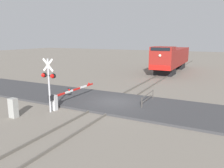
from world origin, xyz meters
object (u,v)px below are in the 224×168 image
at_px(crossing_signal, 49,79).
at_px(guard_railing, 148,97).
at_px(locomotive, 171,58).
at_px(crossing_gate, 61,98).
at_px(utility_cabinet, 13,108).

bearing_deg(crossing_signal, guard_railing, 41.06).
bearing_deg(crossing_signal, locomotive, 82.47).
relative_size(locomotive, crossing_gate, 2.48).
bearing_deg(locomotive, crossing_gate, -98.00).
height_order(utility_cabinet, guard_railing, utility_cabinet).
xyz_separation_m(utility_cabinet, guard_railing, (7.23, 7.01, -0.05)).
height_order(crossing_signal, crossing_gate, crossing_signal).
bearing_deg(locomotive, utility_cabinet, -100.04).
distance_m(locomotive, guard_railing, 19.82).
xyz_separation_m(crossing_gate, utility_cabinet, (-1.43, -3.26, -0.12)).
xyz_separation_m(crossing_signal, guard_railing, (5.77, 5.02, -1.82)).
relative_size(locomotive, crossing_signal, 3.72).
distance_m(utility_cabinet, guard_railing, 10.07).
distance_m(crossing_signal, crossing_gate, 2.09).
relative_size(crossing_signal, utility_cabinet, 2.93).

